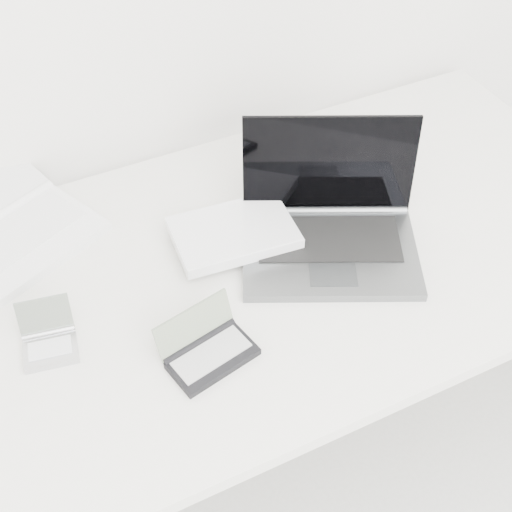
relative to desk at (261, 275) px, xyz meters
name	(u,v)px	position (x,y,z in m)	size (l,w,h in m)	color
desk	(261,275)	(0.00, 0.00, 0.00)	(1.60, 0.80, 0.73)	white
laptop_large	(301,229)	(0.09, 0.01, 0.08)	(0.51, 0.39, 0.24)	#5C5F61
netbook_open_white	(11,226)	(-0.43, 0.29, 0.07)	(0.41, 0.45, 0.07)	white
pda_silver	(49,340)	(-0.43, -0.03, 0.06)	(0.11, 0.12, 0.07)	#B7B7BB
palmtop_charcoal	(207,350)	(-0.19, -0.17, 0.06)	(0.17, 0.14, 0.08)	black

